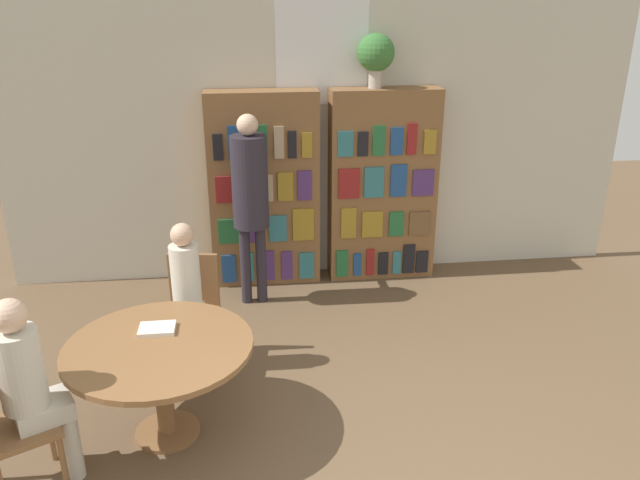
{
  "coord_description": "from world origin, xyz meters",
  "views": [
    {
      "loc": [
        -0.78,
        -2.29,
        2.82
      ],
      "look_at": [
        -0.24,
        2.15,
        1.05
      ],
      "focal_mm": 35.0,
      "sensor_mm": 36.0,
      "label": 1
    }
  ],
  "objects": [
    {
      "name": "wall_back",
      "position": [
        0.0,
        3.94,
        1.51
      ],
      "size": [
        6.4,
        0.07,
        3.0
      ],
      "color": "beige",
      "rests_on": "ground_plane"
    },
    {
      "name": "bookshelf_left",
      "position": [
        -0.61,
        3.75,
        0.98
      ],
      "size": [
        1.09,
        0.34,
        1.97
      ],
      "color": "brown",
      "rests_on": "ground_plane"
    },
    {
      "name": "bookshelf_right",
      "position": [
        0.61,
        3.75,
        0.98
      ],
      "size": [
        1.09,
        0.34,
        1.97
      ],
      "color": "brown",
      "rests_on": "ground_plane"
    },
    {
      "name": "flower_vase",
      "position": [
        0.5,
        3.75,
        2.29
      ],
      "size": [
        0.36,
        0.36,
        0.51
      ],
      "color": "#B7AD9E",
      "rests_on": "bookshelf_right"
    },
    {
      "name": "reading_table",
      "position": [
        -1.4,
        1.32,
        0.59
      ],
      "size": [
        1.23,
        1.23,
        0.7
      ],
      "color": "brown",
      "rests_on": "ground_plane"
    },
    {
      "name": "chair_near_camera",
      "position": [
        -2.24,
        0.88,
        0.5
      ],
      "size": [
        0.54,
        0.54,
        0.9
      ],
      "rotation": [
        0.0,
        0.0,
        -1.09
      ],
      "color": "brown",
      "rests_on": "ground_plane"
    },
    {
      "name": "chair_left_side",
      "position": [
        -1.25,
        2.26,
        0.5
      ],
      "size": [
        0.46,
        0.46,
        0.9
      ],
      "rotation": [
        0.0,
        0.0,
        -3.29
      ],
      "color": "brown",
      "rests_on": "ground_plane"
    },
    {
      "name": "seated_reader_left",
      "position": [
        -1.28,
        2.07,
        0.69
      ],
      "size": [
        0.27,
        0.37,
        1.24
      ],
      "rotation": [
        0.0,
        0.0,
        -3.29
      ],
      "color": "beige",
      "rests_on": "ground_plane"
    },
    {
      "name": "seated_reader_right",
      "position": [
        -2.08,
        0.96,
        0.72
      ],
      "size": [
        0.4,
        0.38,
        1.26
      ],
      "rotation": [
        0.0,
        0.0,
        -1.09
      ],
      "color": "beige",
      "rests_on": "ground_plane"
    },
    {
      "name": "librarian_standing",
      "position": [
        -0.75,
        3.25,
        1.14
      ],
      "size": [
        0.33,
        0.6,
        1.84
      ],
      "color": "#28232D",
      "rests_on": "ground_plane"
    },
    {
      "name": "open_book_on_table",
      "position": [
        -1.42,
        1.5,
        0.72
      ],
      "size": [
        0.24,
        0.18,
        0.03
      ],
      "color": "silver",
      "rests_on": "reading_table"
    }
  ]
}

